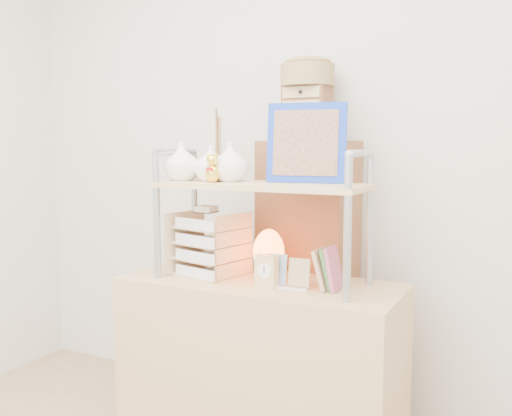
{
  "coord_description": "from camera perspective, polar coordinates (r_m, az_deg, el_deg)",
  "views": [
    {
      "loc": [
        1.06,
        -0.95,
        1.34
      ],
      "look_at": [
        -0.02,
        1.2,
        1.06
      ],
      "focal_mm": 40.0,
      "sensor_mm": 36.0,
      "label": 1
    }
  ],
  "objects": [
    {
      "name": "desk_clock",
      "position": [
        2.35,
        1.06,
        -6.33
      ],
      "size": [
        0.1,
        0.05,
        0.13
      ],
      "color": "tan",
      "rests_on": "desk"
    },
    {
      "name": "cabinet",
      "position": [
        2.79,
        5.11,
        -7.32
      ],
      "size": [
        0.48,
        0.3,
        1.35
      ],
      "primitive_type": "cube",
      "rotation": [
        0.0,
        0.0,
        -0.13
      ],
      "color": "brown",
      "rests_on": "ground"
    },
    {
      "name": "drawer_chest",
      "position": [
        2.69,
        5.11,
        9.37
      ],
      "size": [
        0.2,
        0.16,
        0.25
      ],
      "color": "brown",
      "rests_on": "cabinet"
    },
    {
      "name": "hutch",
      "position": [
        2.46,
        -1.77,
        3.4
      ],
      "size": [
        0.92,
        0.34,
        0.76
      ],
      "color": "#99A0A7",
      "rests_on": "desk"
    },
    {
      "name": "room_shell",
      "position": [
        1.75,
        -11.92,
        18.14
      ],
      "size": [
        3.42,
        3.41,
        2.61
      ],
      "color": "silver",
      "rests_on": "ground"
    },
    {
      "name": "desk",
      "position": [
        2.58,
        0.46,
        -15.43
      ],
      "size": [
        1.2,
        0.5,
        0.75
      ],
      "primitive_type": "cube",
      "color": "tan",
      "rests_on": "ground"
    },
    {
      "name": "postcard_stand",
      "position": [
        2.35,
        3.08,
        -7.05
      ],
      "size": [
        0.19,
        0.07,
        0.13
      ],
      "color": "white",
      "rests_on": "desk"
    },
    {
      "name": "woven_basket",
      "position": [
        2.71,
        5.16,
        13.07
      ],
      "size": [
        0.25,
        0.25,
        0.1
      ],
      "primitive_type": "cylinder",
      "color": "olive",
      "rests_on": "drawer_chest"
    },
    {
      "name": "letter_tray",
      "position": [
        2.56,
        -4.91,
        -3.95
      ],
      "size": [
        0.3,
        0.3,
        0.31
      ],
      "color": "tan",
      "rests_on": "desk"
    },
    {
      "name": "salt_lamp",
      "position": [
        2.49,
        1.29,
        -4.57
      ],
      "size": [
        0.14,
        0.13,
        0.22
      ],
      "color": "brown",
      "rests_on": "desk"
    }
  ]
}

